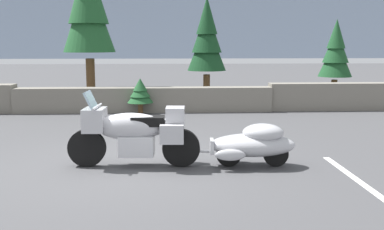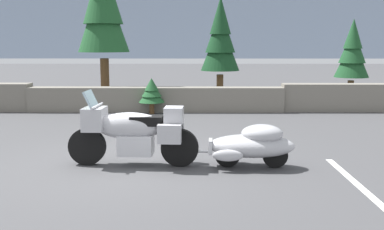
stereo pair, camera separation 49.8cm
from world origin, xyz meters
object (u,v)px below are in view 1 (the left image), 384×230
Objects in this scene: pine_tree_far_right at (207,38)px; touring_motorcycle at (133,132)px; car_shaped_trailer at (253,143)px; pine_tree_tall at (88,0)px; pine_tree_secondary at (336,51)px.

touring_motorcycle is at bearing -103.85° from pine_tree_far_right.
car_shaped_trailer is 9.43m from pine_tree_tall.
pine_tree_far_right is at bearing -178.35° from pine_tree_secondary.
touring_motorcycle is 10.43m from pine_tree_secondary.
car_shaped_trailer is at bearing -2.97° from touring_motorcycle.
car_shaped_trailer is 8.26m from pine_tree_far_right.
touring_motorcycle is 1.04× the size of car_shaped_trailer.
touring_motorcycle is at bearing -75.63° from pine_tree_tall.
pine_tree_secondary is (8.51, 0.26, -1.67)m from pine_tree_tall.
pine_tree_tall is (-2.00, 7.80, 2.91)m from touring_motorcycle.
pine_tree_tall reaches higher than touring_motorcycle.
touring_motorcycle reaches higher than car_shaped_trailer.
touring_motorcycle is 8.34m from pine_tree_far_right.
pine_tree_tall reaches higher than pine_tree_far_right.
pine_tree_tall is at bearing -178.20° from pine_tree_far_right.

